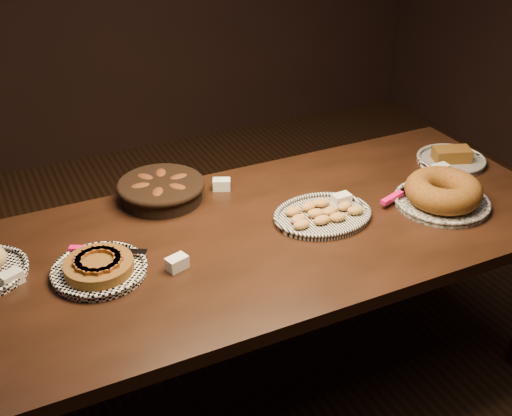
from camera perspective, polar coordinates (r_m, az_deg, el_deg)
name	(u,v)px	position (r m, az deg, el deg)	size (l,w,h in m)	color
ground	(255,383)	(2.79, -0.05, -15.32)	(5.00, 5.00, 0.00)	black
buffet_table	(255,250)	(2.36, -0.06, -3.72)	(2.40, 1.00, 0.75)	black
apple_tart_plate	(99,268)	(2.16, -13.77, -5.17)	(0.33, 0.31, 0.06)	white
madeleine_platter	(322,215)	(2.40, 5.90, -0.60)	(0.38, 0.31, 0.04)	black
bundt_cake_plate	(443,194)	(2.57, 16.27, 1.23)	(0.43, 0.39, 0.11)	black
croissant_basket	(161,188)	(2.53, -8.44, 1.73)	(0.39, 0.39, 0.09)	black
loaf_plate	(451,158)	(2.93, 16.96, 4.24)	(0.30, 0.30, 0.07)	black
tent_cards	(252,214)	(2.38, -0.34, -0.55)	(1.81, 0.51, 0.04)	white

